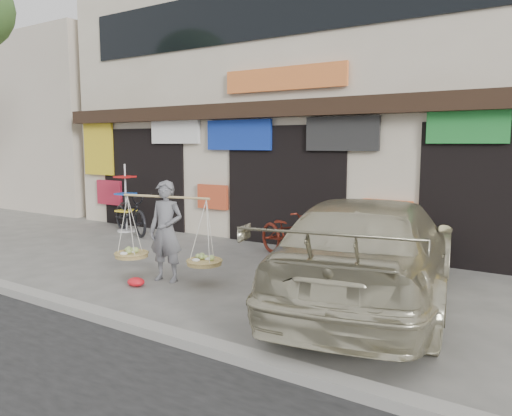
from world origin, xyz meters
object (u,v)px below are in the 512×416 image
Objects in this scene: bike_2 at (289,234)px; suv at (371,251)px; display_rack at (126,205)px; street_vendor at (166,235)px; bike_0 at (131,213)px.

bike_2 is 0.34× the size of suv.
suv is 3.18× the size of display_rack.
bike_2 is 3.00m from suv.
street_vendor is 5.13m from display_rack.
bike_0 is 1.15× the size of display_rack.
bike_0 is at bearing 112.30° from bike_2.
display_rack is (-0.34, 0.15, 0.18)m from bike_0.
street_vendor is 1.03× the size of bike_2.
suv is at bearing 2.32° from street_vendor.
suv reaches higher than bike_2.
display_rack reaches higher than bike_2.
suv is at bearing -83.82° from bike_0.
bike_0 is 0.36× the size of suv.
bike_0 is at bearing -27.16° from suv.
bike_0 is at bearing -24.45° from display_rack.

